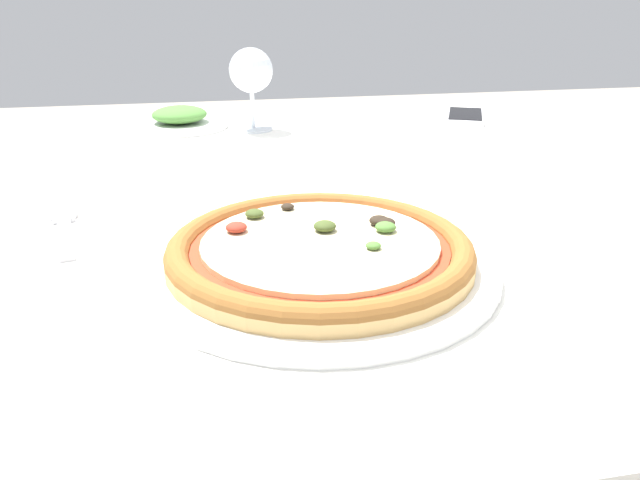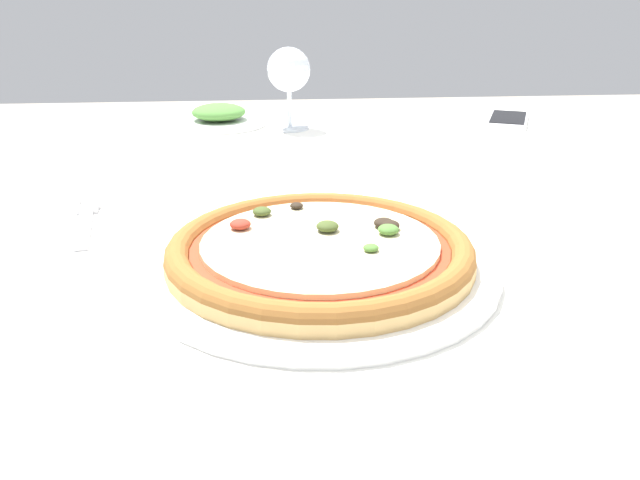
{
  "view_description": "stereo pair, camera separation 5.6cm",
  "coord_description": "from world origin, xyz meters",
  "views": [
    {
      "loc": [
        -0.14,
        -0.82,
        0.97
      ],
      "look_at": [
        -0.04,
        -0.31,
        0.76
      ],
      "focal_mm": 35.0,
      "sensor_mm": 36.0,
      "label": 1
    },
    {
      "loc": [
        -0.09,
        -0.83,
        0.97
      ],
      "look_at": [
        -0.04,
        -0.31,
        0.76
      ],
      "focal_mm": 35.0,
      "sensor_mm": 36.0,
      "label": 2
    }
  ],
  "objects": [
    {
      "name": "dining_table",
      "position": [
        0.0,
        0.0,
        0.65
      ],
      "size": [
        1.18,
        1.19,
        0.73
      ],
      "color": "brown",
      "rests_on": "ground_plane"
    },
    {
      "name": "wine_glass_far_left",
      "position": [
        -0.04,
        0.3,
        0.83
      ],
      "size": [
        0.08,
        0.08,
        0.14
      ],
      "color": "silver",
      "rests_on": "dining_table"
    },
    {
      "name": "fork",
      "position": [
        -0.29,
        -0.16,
        0.74
      ],
      "size": [
        0.05,
        0.17,
        0.0
      ],
      "color": "silver",
      "rests_on": "dining_table"
    },
    {
      "name": "pizza_plate",
      "position": [
        -0.04,
        -0.31,
        0.75
      ],
      "size": [
        0.32,
        0.32,
        0.04
      ],
      "color": "white",
      "rests_on": "dining_table"
    },
    {
      "name": "cell_phone",
      "position": [
        0.37,
        0.32,
        0.74
      ],
      "size": [
        0.12,
        0.16,
        0.01
      ],
      "color": "white",
      "rests_on": "dining_table"
    },
    {
      "name": "side_plate",
      "position": [
        -0.17,
        0.34,
        0.75
      ],
      "size": [
        0.17,
        0.17,
        0.04
      ],
      "color": "white",
      "rests_on": "dining_table"
    }
  ]
}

